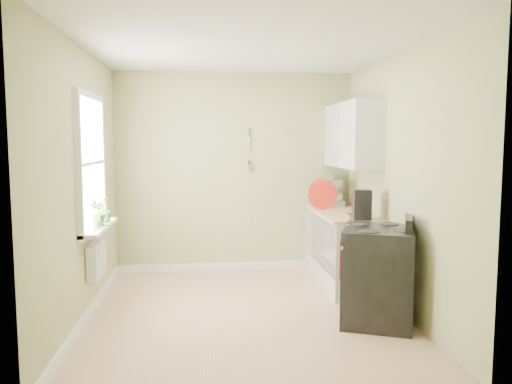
{
  "coord_description": "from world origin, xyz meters",
  "views": [
    {
      "loc": [
        -0.42,
        -4.99,
        1.77
      ],
      "look_at": [
        0.16,
        0.55,
        1.21
      ],
      "focal_mm": 35.0,
      "sensor_mm": 36.0,
      "label": 1
    }
  ],
  "objects": [
    {
      "name": "upper_cabinets",
      "position": [
        1.43,
        1.1,
        1.85
      ],
      "size": [
        0.35,
        1.4,
        0.8
      ],
      "primitive_type": "cube",
      "color": "white",
      "rests_on": "wall_right"
    },
    {
      "name": "stand_mixer",
      "position": [
        1.35,
        1.58,
        1.08
      ],
      "size": [
        0.2,
        0.34,
        0.39
      ],
      "color": "#B2B2B7",
      "rests_on": "countertop"
    },
    {
      "name": "countertop",
      "position": [
        1.29,
        1.0,
        0.89
      ],
      "size": [
        0.64,
        1.6,
        0.04
      ],
      "primitive_type": "cube",
      "color": "#DEB088",
      "rests_on": "base_cabinets"
    },
    {
      "name": "window",
      "position": [
        -1.58,
        0.3,
        1.55
      ],
      "size": [
        0.06,
        1.14,
        1.44
      ],
      "color": "white",
      "rests_on": "wall_left"
    },
    {
      "name": "wall_right",
      "position": [
        1.61,
        0.0,
        1.35
      ],
      "size": [
        0.02,
        3.6,
        2.7
      ],
      "primitive_type": "cube",
      "color": "tan",
      "rests_on": "floor"
    },
    {
      "name": "ceiling",
      "position": [
        0.0,
        0.0,
        2.71
      ],
      "size": [
        3.2,
        3.6,
        0.02
      ],
      "primitive_type": "cube",
      "color": "white",
      "rests_on": "wall_back"
    },
    {
      "name": "plant_c",
      "position": [
        -1.5,
        0.51,
        1.04
      ],
      "size": [
        0.21,
        0.21,
        0.28
      ],
      "primitive_type": "imported",
      "rotation": [
        0.0,
        0.0,
        4.33
      ],
      "color": "#3A6C25",
      "rests_on": "window_sill"
    },
    {
      "name": "window_sill",
      "position": [
        -1.51,
        0.3,
        0.88
      ],
      "size": [
        0.18,
        1.14,
        0.04
      ],
      "primitive_type": "cube",
      "color": "white",
      "rests_on": "wall_left"
    },
    {
      "name": "red_tray",
      "position": [
        1.09,
        1.23,
        1.1
      ],
      "size": [
        0.39,
        0.13,
        0.39
      ],
      "primitive_type": "cylinder",
      "rotation": [
        1.45,
        0.0,
        0.17
      ],
      "color": "red",
      "rests_on": "countertop"
    },
    {
      "name": "coffee_maker",
      "position": [
        1.33,
        0.36,
        1.07
      ],
      "size": [
        0.22,
        0.24,
        0.33
      ],
      "color": "black",
      "rests_on": "countertop"
    },
    {
      "name": "stove",
      "position": [
        1.28,
        -0.35,
        0.48
      ],
      "size": [
        0.93,
        0.95,
        1.06
      ],
      "color": "black",
      "rests_on": "floor"
    },
    {
      "name": "wall_back",
      "position": [
        0.0,
        1.81,
        1.35
      ],
      "size": [
        3.2,
        0.02,
        2.7
      ],
      "primitive_type": "cube",
      "color": "tan",
      "rests_on": "floor"
    },
    {
      "name": "radiator",
      "position": [
        -1.54,
        0.25,
        0.55
      ],
      "size": [
        0.12,
        0.5,
        0.35
      ],
      "primitive_type": "cube",
      "color": "white",
      "rests_on": "wall_left"
    },
    {
      "name": "plant_b",
      "position": [
        -1.5,
        0.25,
        1.04
      ],
      "size": [
        0.16,
        0.18,
        0.28
      ],
      "primitive_type": "imported",
      "rotation": [
        0.0,
        0.0,
        1.79
      ],
      "color": "#3A6C25",
      "rests_on": "window_sill"
    },
    {
      "name": "jar",
      "position": [
        1.16,
        0.3,
        0.95
      ],
      "size": [
        0.07,
        0.07,
        0.08
      ],
      "color": "#C0AC9B",
      "rests_on": "countertop"
    },
    {
      "name": "floor",
      "position": [
        0.0,
        0.0,
        -0.01
      ],
      "size": [
        3.2,
        3.6,
        0.02
      ],
      "primitive_type": "cube",
      "color": "tan",
      "rests_on": "ground"
    },
    {
      "name": "plant_a",
      "position": [
        -1.5,
        0.09,
        1.05
      ],
      "size": [
        0.19,
        0.17,
        0.3
      ],
      "primitive_type": "imported",
      "rotation": [
        0.0,
        0.0,
        0.55
      ],
      "color": "#3A6C25",
      "rests_on": "window_sill"
    },
    {
      "name": "wall_left",
      "position": [
        -1.61,
        0.0,
        1.35
      ],
      "size": [
        0.02,
        3.6,
        2.7
      ],
      "primitive_type": "cube",
      "color": "tan",
      "rests_on": "floor"
    },
    {
      "name": "base_cabinets",
      "position": [
        1.3,
        1.0,
        0.43
      ],
      "size": [
        0.6,
        1.6,
        0.87
      ],
      "primitive_type": "cube",
      "color": "white",
      "rests_on": "floor"
    },
    {
      "name": "kettle",
      "position": [
        1.08,
        1.26,
        1.0
      ],
      "size": [
        0.17,
        0.1,
        0.17
      ],
      "color": "silver",
      "rests_on": "countertop"
    },
    {
      "name": "wall_utensils",
      "position": [
        0.2,
        1.78,
        1.56
      ],
      "size": [
        0.02,
        0.14,
        0.58
      ],
      "color": "#DEB088",
      "rests_on": "wall_back"
    }
  ]
}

